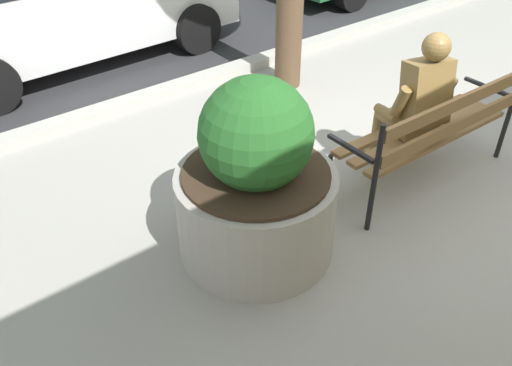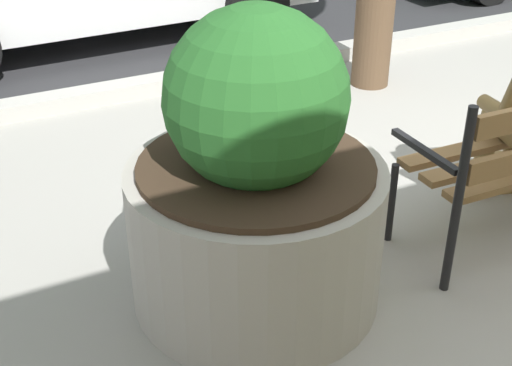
{
  "view_description": "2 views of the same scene",
  "coord_description": "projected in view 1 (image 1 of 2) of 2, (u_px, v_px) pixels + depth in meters",
  "views": [
    {
      "loc": [
        -3.78,
        -2.1,
        2.8
      ],
      "look_at": [
        -1.9,
        0.28,
        0.6
      ],
      "focal_mm": 37.62,
      "sensor_mm": 36.0,
      "label": 1
    },
    {
      "loc": [
        -3.11,
        -2.1,
        2.1
      ],
      "look_at": [
        -1.9,
        0.28,
        0.6
      ],
      "focal_mm": 49.26,
      "sensor_mm": 36.0,
      "label": 2
    }
  ],
  "objects": [
    {
      "name": "curb_stone",
      "position": [
        245.0,
        66.0,
        6.68
      ],
      "size": [
        60.0,
        0.2,
        0.12
      ],
      "primitive_type": "cube",
      "color": "#B2AFA8",
      "rests_on": "ground"
    },
    {
      "name": "bronze_statue_seated",
      "position": [
        412.0,
        108.0,
        4.5
      ],
      "size": [
        0.78,
        0.8,
        1.37
      ],
      "color": "olive",
      "rests_on": "ground"
    },
    {
      "name": "ground_plane",
      "position": [
        438.0,
        174.0,
        4.88
      ],
      "size": [
        80.0,
        80.0,
        0.0
      ],
      "primitive_type": "plane",
      "color": "#9E9B93"
    },
    {
      "name": "park_bench",
      "position": [
        434.0,
        128.0,
        4.48
      ],
      "size": [
        1.81,
        0.58,
        0.95
      ],
      "color": "olive",
      "rests_on": "ground"
    },
    {
      "name": "concrete_planter",
      "position": [
        256.0,
        187.0,
        3.76
      ],
      "size": [
        1.15,
        1.15,
        1.39
      ],
      "color": "#A8A399",
      "rests_on": "ground"
    }
  ]
}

